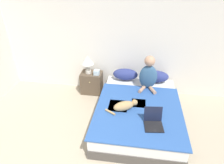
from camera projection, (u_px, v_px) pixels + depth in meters
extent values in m
cube|color=silver|center=(117.00, 39.00, 4.37)|extent=(6.17, 0.05, 2.55)
cube|color=#4C4742|center=(138.00, 116.00, 3.93)|extent=(1.51, 2.12, 0.18)
cube|color=silver|center=(138.00, 108.00, 3.83)|extent=(1.49, 2.09, 0.21)
cube|color=#2D569E|center=(138.00, 111.00, 3.59)|extent=(1.56, 1.70, 0.02)
cube|color=silver|center=(118.00, 106.00, 3.71)|extent=(0.35, 0.36, 0.01)
cube|color=silver|center=(139.00, 103.00, 3.78)|extent=(0.26, 0.27, 0.01)
ellipsoid|color=navy|center=(125.00, 74.00, 4.51)|extent=(0.56, 0.28, 0.26)
ellipsoid|color=navy|center=(156.00, 76.00, 4.42)|extent=(0.56, 0.28, 0.26)
ellipsoid|color=#33567A|center=(148.00, 77.00, 4.13)|extent=(0.37, 0.20, 0.52)
sphere|color=tan|center=(150.00, 61.00, 3.95)|extent=(0.21, 0.21, 0.21)
cylinder|color=tan|center=(142.00, 89.00, 4.14)|extent=(0.17, 0.26, 0.07)
cylinder|color=tan|center=(152.00, 90.00, 4.12)|extent=(0.17, 0.26, 0.07)
ellipsoid|color=tan|center=(124.00, 106.00, 3.56)|extent=(0.42, 0.33, 0.17)
sphere|color=tan|center=(135.00, 102.00, 3.61)|extent=(0.11, 0.11, 0.11)
cone|color=tan|center=(134.00, 100.00, 3.61)|extent=(0.05, 0.05, 0.05)
cone|color=tan|center=(135.00, 101.00, 3.56)|extent=(0.05, 0.05, 0.05)
cylinder|color=tan|center=(110.00, 112.00, 3.52)|extent=(0.20, 0.14, 0.04)
cube|color=black|center=(154.00, 127.00, 3.21)|extent=(0.32, 0.29, 0.02)
cube|color=black|center=(153.00, 114.00, 3.27)|extent=(0.30, 0.10, 0.26)
cube|color=brown|center=(92.00, 83.00, 4.74)|extent=(0.48, 0.35, 0.51)
sphere|color=tan|center=(90.00, 82.00, 4.52)|extent=(0.03, 0.03, 0.03)
cylinder|color=beige|center=(88.00, 72.00, 4.59)|extent=(0.13, 0.13, 0.07)
cylinder|color=beige|center=(88.00, 67.00, 4.54)|extent=(0.02, 0.02, 0.16)
cone|color=white|center=(88.00, 60.00, 4.45)|extent=(0.27, 0.27, 0.20)
cube|color=silver|center=(97.00, 72.00, 4.52)|extent=(0.12, 0.12, 0.11)
ellipsoid|color=white|center=(96.00, 70.00, 4.48)|extent=(0.06, 0.04, 0.03)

